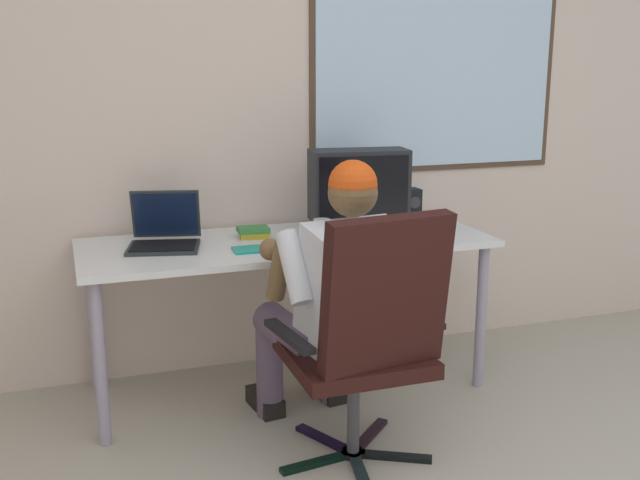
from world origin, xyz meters
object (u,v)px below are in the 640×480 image
crt_monitor (359,187)px  desk (287,255)px  wine_glass (321,228)px  coffee_mug (437,226)px  laptop (165,232)px  book_stack (254,232)px  office_chair (369,331)px  desk_speaker (411,206)px  person_seated (335,297)px  cd_case (249,250)px

crt_monitor → desk: bearing=-179.5°
wine_glass → coffee_mug: (0.59, 0.03, -0.04)m
crt_monitor → wine_glass: bearing=-143.9°
laptop → book_stack: (0.42, 0.03, -0.04)m
office_chair → desk_speaker: bearing=56.9°
crt_monitor → desk_speaker: 0.40m
person_seated → wine_glass: 0.42m
desk → person_seated: (0.04, -0.55, -0.04)m
office_chair → person_seated: size_ratio=0.87×
wine_glass → desk: bearing=119.3°
office_chair → laptop: size_ratio=2.72×
crt_monitor → cd_case: bearing=-165.7°
office_chair → coffee_mug: size_ratio=11.26×
crt_monitor → laptop: crt_monitor is taller
desk → coffee_mug: 0.72m
desk → desk_speaker: desk_speaker is taller
wine_glass → cd_case: bearing=172.9°
cd_case → coffee_mug: bearing=-0.9°
crt_monitor → laptop: bearing=175.6°
cd_case → coffee_mug: size_ratio=1.62×
office_chair → wine_glass: bearing=87.1°
crt_monitor → cd_case: (-0.58, -0.15, -0.22)m
office_chair → coffee_mug: 0.94m
coffee_mug → desk_speaker: bearing=88.5°
desk → coffee_mug: bearing=-12.8°
person_seated → crt_monitor: (0.32, 0.55, 0.35)m
desk_speaker → desk: bearing=-168.5°
desk_speaker → office_chair: bearing=-123.1°
desk → book_stack: 0.19m
book_stack → coffee_mug: bearing=-17.4°
crt_monitor → coffee_mug: bearing=-25.7°
coffee_mug → book_stack: bearing=162.6°
wine_glass → office_chair: bearing=-92.9°
cd_case → desk_speaker: bearing=17.3°
laptop → coffee_mug: bearing=-10.5°
crt_monitor → office_chair: bearing=-109.2°
office_chair → laptop: (-0.62, 0.90, 0.23)m
person_seated → coffee_mug: (0.66, 0.39, 0.16)m
desk → wine_glass: size_ratio=14.98×
desk → crt_monitor: 0.47m
desk → crt_monitor: crt_monitor is taller
laptop → wine_glass: 0.70m
cd_case → office_chair: bearing=-67.3°
desk → book_stack: (-0.13, 0.10, 0.10)m
desk → office_chair: 0.84m
desk_speaker → coffee_mug: desk_speaker is taller
wine_glass → coffee_mug: 0.59m
crt_monitor → desk_speaker: crt_monitor is taller
laptop → coffee_mug: 1.27m
wine_glass → desk_speaker: (0.60, 0.33, 0.00)m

